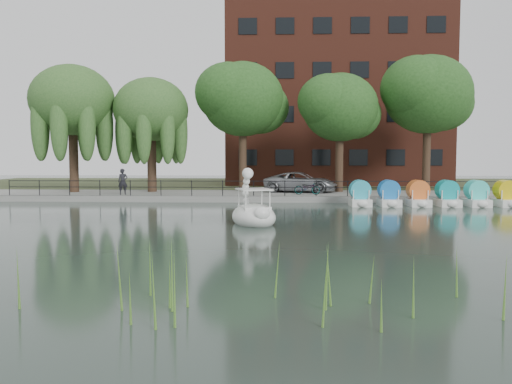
# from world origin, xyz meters

# --- Properties ---
(ground_plane) EXTENTS (120.00, 120.00, 0.00)m
(ground_plane) POSITION_xyz_m (0.00, 0.00, 0.00)
(ground_plane) COLOR #324038
(promenade) EXTENTS (40.00, 6.00, 0.40)m
(promenade) POSITION_xyz_m (0.00, 16.00, 0.20)
(promenade) COLOR gray
(promenade) RESTS_ON ground_plane
(kerb) EXTENTS (40.00, 0.25, 0.40)m
(kerb) POSITION_xyz_m (0.00, 13.05, 0.20)
(kerb) COLOR gray
(kerb) RESTS_ON ground_plane
(land_strip) EXTENTS (60.00, 22.00, 0.36)m
(land_strip) POSITION_xyz_m (0.00, 30.00, 0.18)
(land_strip) COLOR #47512D
(land_strip) RESTS_ON ground_plane
(railing) EXTENTS (32.00, 0.05, 1.00)m
(railing) POSITION_xyz_m (0.00, 13.25, 1.15)
(railing) COLOR black
(railing) RESTS_ON promenade
(apartment_building) EXTENTS (20.00, 10.07, 18.00)m
(apartment_building) POSITION_xyz_m (7.00, 29.97, 9.36)
(apartment_building) COLOR #4C1E16
(apartment_building) RESTS_ON land_strip
(willow_left) EXTENTS (5.88, 5.88, 9.01)m
(willow_left) POSITION_xyz_m (-13.00, 16.50, 6.87)
(willow_left) COLOR #473323
(willow_left) RESTS_ON promenade
(willow_mid) EXTENTS (5.32, 5.32, 8.15)m
(willow_mid) POSITION_xyz_m (-7.50, 17.00, 6.25)
(willow_mid) COLOR #473323
(willow_mid) RESTS_ON promenade
(broadleaf_center) EXTENTS (6.00, 6.00, 9.25)m
(broadleaf_center) POSITION_xyz_m (-1.00, 18.00, 7.06)
(broadleaf_center) COLOR #473323
(broadleaf_center) RESTS_ON promenade
(broadleaf_right) EXTENTS (5.40, 5.40, 8.32)m
(broadleaf_right) POSITION_xyz_m (6.00, 17.50, 6.39)
(broadleaf_right) COLOR #473323
(broadleaf_right) RESTS_ON promenade
(broadleaf_far) EXTENTS (6.30, 6.30, 9.71)m
(broadleaf_far) POSITION_xyz_m (12.50, 18.50, 7.40)
(broadleaf_far) COLOR #473323
(broadleaf_far) RESTS_ON promenade
(minivan) EXTENTS (3.79, 6.32, 1.65)m
(minivan) POSITION_xyz_m (3.19, 16.84, 1.22)
(minivan) COLOR gray
(minivan) RESTS_ON promenade
(bicycle) EXTENTS (0.67, 1.74, 1.00)m
(bicycle) POSITION_xyz_m (3.52, 14.62, 0.90)
(bicycle) COLOR gray
(bicycle) RESTS_ON promenade
(pedestrian) EXTENTS (0.85, 0.74, 1.98)m
(pedestrian) POSITION_xyz_m (-8.74, 14.08, 1.39)
(pedestrian) COLOR black
(pedestrian) RESTS_ON promenade
(swan_boat) EXTENTS (2.60, 3.27, 2.41)m
(swan_boat) POSITION_xyz_m (0.43, 2.78, 0.53)
(swan_boat) COLOR white
(swan_boat) RESTS_ON ground_plane
(pedal_boat_row) EXTENTS (9.65, 1.70, 1.40)m
(pedal_boat_row) POSITION_xyz_m (10.64, 10.97, 0.61)
(pedal_boat_row) COLOR white
(pedal_boat_row) RESTS_ON ground_plane
(reed_bank) EXTENTS (24.00, 2.40, 1.20)m
(reed_bank) POSITION_xyz_m (2.00, -9.50, 0.60)
(reed_bank) COLOR #669938
(reed_bank) RESTS_ON ground_plane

